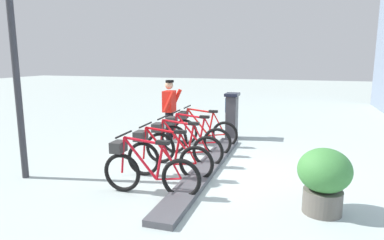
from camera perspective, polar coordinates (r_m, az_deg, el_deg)
ground_plane at (r=6.89m, az=2.39°, el=-8.55°), size 60.00×60.00×0.00m
dock_rail_base at (r=6.87m, az=2.39°, el=-8.15°), size 0.44×4.96×0.10m
payment_kiosk at (r=9.51m, az=6.72°, el=0.84°), size 0.36×0.52×1.28m
bike_docked_0 at (r=8.68m, az=1.67°, el=-1.60°), size 1.72×0.54×1.02m
bike_docked_1 at (r=7.90m, az=0.02°, el=-2.80°), size 1.72×0.54×1.02m
bike_docked_2 at (r=7.14m, az=-1.99°, el=-4.26°), size 1.72×0.54×1.02m
bike_docked_3 at (r=6.39m, az=-4.50°, el=-6.06°), size 1.72×0.54×1.02m
bike_docked_4 at (r=5.66m, az=-7.68°, el=-8.32°), size 1.72×0.54×1.02m
worker_near_rack at (r=9.06m, az=-3.80°, el=1.97°), size 0.46×0.62×1.66m
lamp_post at (r=6.90m, az=-27.88°, el=10.84°), size 0.32×0.32×3.67m
planter_bush at (r=5.29m, az=21.38°, el=-9.03°), size 0.76×0.76×0.97m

